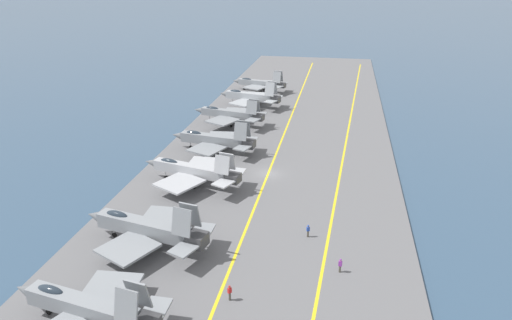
{
  "coord_description": "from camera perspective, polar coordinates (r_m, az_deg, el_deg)",
  "views": [
    {
      "loc": [
        -68.17,
        -10.87,
        31.52
      ],
      "look_at": [
        -0.57,
        1.96,
        2.9
      ],
      "focal_mm": 32.0,
      "sensor_mm": 36.0,
      "label": 1
    }
  ],
  "objects": [
    {
      "name": "ground_plane",
      "position": [
        75.89,
        1.54,
        -1.97
      ],
      "size": [
        2000.0,
        2000.0,
        0.0
      ],
      "primitive_type": "plane",
      "color": "#334C66"
    },
    {
      "name": "deck_stripe_centerline",
      "position": [
        75.72,
        1.54,
        -1.69
      ],
      "size": [
        200.74,
        0.36,
        0.01
      ],
      "primitive_type": "cube",
      "color": "yellow",
      "rests_on": "carrier_deck"
    },
    {
      "name": "parked_jet_fifth",
      "position": [
        98.95,
        -3.3,
        5.78
      ],
      "size": [
        13.45,
        16.46,
        6.23
      ],
      "color": "gray",
      "rests_on": "carrier_deck"
    },
    {
      "name": "deck_stripe_foul_line",
      "position": [
        74.94,
        10.36,
        -2.34
      ],
      "size": [
        200.46,
        11.29,
        0.01
      ],
      "primitive_type": "cube",
      "rotation": [
        0.0,
        0.0,
        -0.05
      ],
      "color": "yellow",
      "rests_on": "carrier_deck"
    },
    {
      "name": "crew_blue_vest",
      "position": [
        58.35,
        6.52,
        -8.73
      ],
      "size": [
        0.39,
        0.45,
        1.72
      ],
      "color": "#4C473D",
      "rests_on": "carrier_deck"
    },
    {
      "name": "parked_jet_seventh",
      "position": [
        128.08,
        0.51,
        9.59
      ],
      "size": [
        11.88,
        15.79,
        6.09
      ],
      "color": "gray",
      "rests_on": "carrier_deck"
    },
    {
      "name": "parked_jet_third",
      "position": [
        71.44,
        -7.93,
        -1.29
      ],
      "size": [
        14.23,
        17.01,
        6.07
      ],
      "color": "#A8AAAF",
      "rests_on": "carrier_deck"
    },
    {
      "name": "crew_red_vest",
      "position": [
        48.19,
        -3.31,
        -16.16
      ],
      "size": [
        0.46,
        0.44,
        1.8
      ],
      "color": "#4C473D",
      "rests_on": "carrier_deck"
    },
    {
      "name": "carrier_deck",
      "position": [
        75.8,
        1.54,
        -1.83
      ],
      "size": [
        223.04,
        42.29,
        0.4
      ],
      "primitive_type": "cube",
      "color": "slate",
      "rests_on": "ground"
    },
    {
      "name": "parked_jet_second",
      "position": [
        57.11,
        -13.6,
        -8.23
      ],
      "size": [
        13.77,
        16.95,
        6.62
      ],
      "color": "gray",
      "rests_on": "carrier_deck"
    },
    {
      "name": "parked_jet_sixth",
      "position": [
        112.98,
        -0.72,
        7.93
      ],
      "size": [
        14.17,
        16.16,
        6.74
      ],
      "color": "#9EA3A8",
      "rests_on": "carrier_deck"
    },
    {
      "name": "crew_purple_vest",
      "position": [
        52.71,
        10.48,
        -12.76
      ],
      "size": [
        0.34,
        0.43,
        1.75
      ],
      "color": "#4C473D",
      "rests_on": "carrier_deck"
    },
    {
      "name": "parked_jet_fourth",
      "position": [
        84.31,
        -5.24,
        2.55
      ],
      "size": [
        13.22,
        16.56,
        6.46
      ],
      "color": "gray",
      "rests_on": "carrier_deck"
    },
    {
      "name": "parked_jet_nearest",
      "position": [
        47.13,
        -20.5,
        -16.86
      ],
      "size": [
        13.32,
        16.08,
        6.22
      ],
      "color": "gray",
      "rests_on": "carrier_deck"
    }
  ]
}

